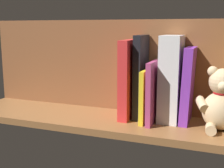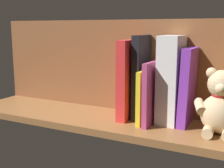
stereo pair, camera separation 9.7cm
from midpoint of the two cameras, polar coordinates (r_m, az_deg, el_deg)
name	(u,v)px [view 2 (the right image)]	position (r cm, az deg, el deg)	size (l,w,h in cm)	color
ground_plane	(112,121)	(99.61, 2.80, -7.00)	(104.62, 25.85, 2.20)	brown
shelf_back_panel	(126,66)	(105.59, 5.25, 3.44)	(104.62, 1.50, 31.81)	brown
teddy_bear	(220,105)	(89.31, 22.90, -3.80)	(14.92, 12.10, 18.41)	#D1B284
book_2	(188,87)	(93.35, 17.12, -0.58)	(2.66, 11.66, 23.34)	purple
dictionary_thick_white	(171,80)	(94.03, 14.03, 0.74)	(6.17, 11.45, 26.84)	white
book_3	(153,92)	(93.73, 10.82, -1.57)	(1.53, 16.17, 19.11)	#B23F72
book_4	(147,95)	(95.15, 9.53, -2.18)	(1.43, 15.13, 16.37)	yellow
book_5	(141,77)	(96.88, 8.43, 1.23)	(2.40, 11.05, 26.83)	black
book_6	(129,79)	(96.94, 6.14, 0.84)	(3.11, 13.73, 25.34)	red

